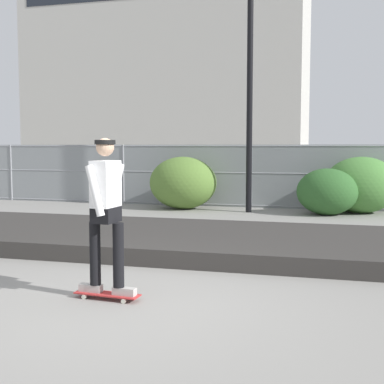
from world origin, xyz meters
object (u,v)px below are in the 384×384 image
at_px(shrub_left, 183,183).
at_px(shrub_right, 361,185).
at_px(parked_car_near, 183,172).
at_px(street_lamp, 250,57).
at_px(skater, 106,205).
at_px(parked_car_mid, 369,175).
at_px(skateboard, 107,294).
at_px(shrub_center, 327,192).

relative_size(shrub_left, shrub_right, 0.99).
bearing_deg(shrub_right, parked_car_near, 148.48).
bearing_deg(street_lamp, parked_car_near, 125.68).
xyz_separation_m(skater, parked_car_mid, (3.74, 12.99, -0.28)).
relative_size(street_lamp, parked_car_mid, 1.49).
bearing_deg(shrub_right, shrub_left, -175.71).
height_order(parked_car_mid, shrub_left, parked_car_mid).
relative_size(street_lamp, shrub_right, 3.41).
height_order(street_lamp, shrub_left, street_lamp).
distance_m(skateboard, shrub_center, 8.86).
xyz_separation_m(skater, shrub_left, (-1.61, 8.80, -0.36)).
distance_m(parked_car_mid, shrub_center, 4.68).
bearing_deg(shrub_center, shrub_left, 175.75).
height_order(parked_car_mid, shrub_right, parked_car_mid).
bearing_deg(parked_car_mid, shrub_right, -96.60).
relative_size(skater, street_lamp, 0.27).
xyz_separation_m(skateboard, shrub_right, (3.29, 9.17, 0.70)).
height_order(street_lamp, shrub_center, street_lamp).
relative_size(parked_car_near, parked_car_mid, 0.98).
relative_size(skateboard, parked_car_mid, 0.18).
bearing_deg(shrub_center, skateboard, -105.86).
height_order(skater, parked_car_mid, skater).
bearing_deg(shrub_right, parked_car_mid, 83.40).
height_order(parked_car_near, shrub_center, parked_car_near).
distance_m(skater, shrub_center, 8.85).
bearing_deg(shrub_right, shrub_center, -142.81).
bearing_deg(street_lamp, shrub_left, 172.59).
bearing_deg(shrub_center, parked_car_near, 139.80).
bearing_deg(parked_car_mid, shrub_left, -141.93).
relative_size(street_lamp, parked_car_near, 1.52).
distance_m(skateboard, skater, 1.06).
height_order(street_lamp, parked_car_mid, street_lamp).
xyz_separation_m(shrub_left, shrub_right, (4.90, 0.37, 0.01)).
bearing_deg(parked_car_mid, skater, -106.05).
distance_m(skateboard, parked_car_near, 13.22).
xyz_separation_m(street_lamp, shrub_center, (2.08, -0.05, -3.58)).
bearing_deg(skateboard, shrub_left, 100.35).
distance_m(street_lamp, shrub_left, 3.96).
height_order(parked_car_near, shrub_right, parked_car_near).
bearing_deg(skater, shrub_right, 70.24).
height_order(shrub_left, shrub_right, shrub_right).
xyz_separation_m(skater, shrub_right, (3.29, 9.17, -0.36)).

